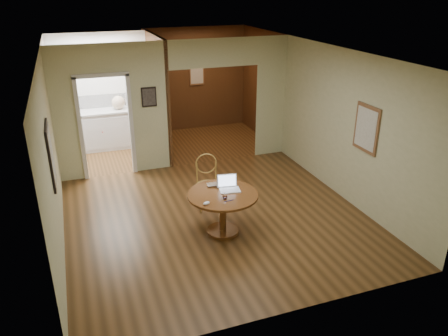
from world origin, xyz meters
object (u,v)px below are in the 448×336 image
object	(u,v)px
closed_laptop	(219,186)
chair	(207,178)
open_laptop	(228,185)
dining_table	(223,204)

from	to	relation	value
closed_laptop	chair	bearing A→B (deg)	93.98
open_laptop	chair	bearing A→B (deg)	106.64
chair	closed_laptop	distance (m)	0.69
dining_table	open_laptop	world-z (taller)	open_laptop
dining_table	closed_laptop	xyz separation A→B (m)	(0.03, 0.27, 0.20)
chair	open_laptop	xyz separation A→B (m)	(0.10, -0.81, 0.21)
dining_table	closed_laptop	size ratio (longest dim) A/B	3.06
dining_table	chair	world-z (taller)	chair
chair	open_laptop	size ratio (longest dim) A/B	2.80
open_laptop	closed_laptop	xyz separation A→B (m)	(-0.11, 0.14, -0.05)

